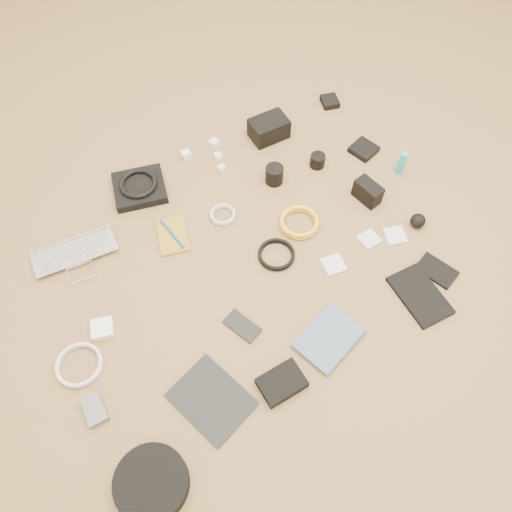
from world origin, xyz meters
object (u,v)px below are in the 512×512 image
tablet (212,399)px  phone (242,326)px  headphone_case (152,483)px  dslr_camera (269,128)px  laptop (78,262)px  paperback (347,354)px

tablet → phone: 0.25m
tablet → headphone_case: bearing=-170.3°
dslr_camera → headphone_case: dslr_camera is taller
laptop → phone: (0.34, -0.50, -0.01)m
laptop → headphone_case: (-0.10, -0.76, 0.02)m
phone → headphone_case: (-0.44, -0.26, 0.02)m
laptop → tablet: size_ratio=1.29×
laptop → headphone_case: headphone_case is taller
phone → tablet: bearing=-161.3°
tablet → paperback: bearing=-29.0°
laptop → tablet: bearing=-69.3°
tablet → headphone_case: 0.27m
phone → headphone_case: size_ratio=0.59×
phone → paperback: 0.33m
laptop → dslr_camera: (0.87, 0.15, 0.03)m
dslr_camera → phone: 0.84m
phone → paperback: size_ratio=0.59×
laptop → phone: size_ratio=2.46×
tablet → paperback: (0.42, -0.11, 0.00)m
headphone_case → paperback: bearing=0.3°
phone → laptop: bearing=106.5°
phone → paperback: bearing=-67.1°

